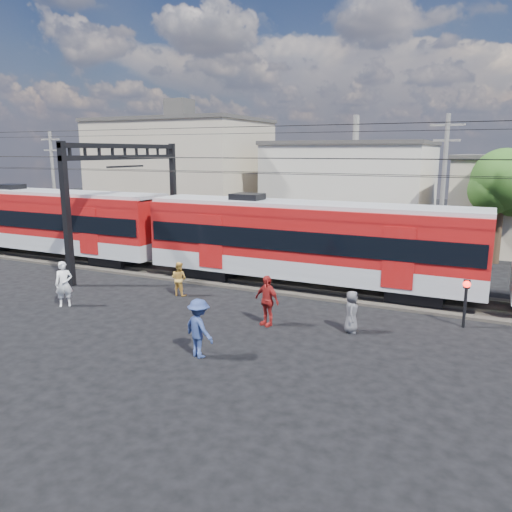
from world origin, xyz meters
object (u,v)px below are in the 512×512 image
(commuter_train, at_px, (312,240))
(pedestrian_c, at_px, (199,328))
(crossing_signal, at_px, (466,294))
(pedestrian_a, at_px, (64,284))

(commuter_train, distance_m, pedestrian_c, 9.41)
(commuter_train, xyz_separation_m, crossing_signal, (7.00, -2.68, -1.11))
(pedestrian_a, distance_m, pedestrian_c, 8.37)
(crossing_signal, bearing_deg, pedestrian_a, -164.22)
(commuter_train, bearing_deg, crossing_signal, -20.96)
(pedestrian_a, bearing_deg, commuter_train, -2.19)
(pedestrian_c, xyz_separation_m, crossing_signal, (7.58, 6.60, 0.32))
(pedestrian_c, bearing_deg, pedestrian_a, 7.05)
(commuter_train, relative_size, pedestrian_c, 26.01)
(commuter_train, relative_size, crossing_signal, 27.02)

